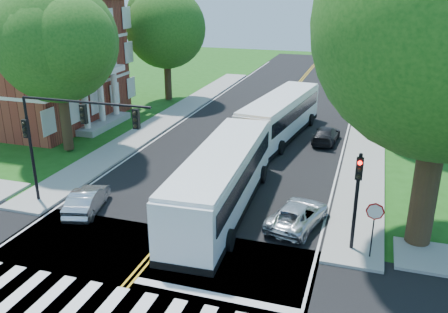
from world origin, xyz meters
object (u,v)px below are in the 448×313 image
at_px(signal_nw, 66,128).
at_px(dark_sedan, 326,135).
at_px(bus_follow, 280,116).
at_px(hatchback, 87,200).
at_px(suv, 298,214).
at_px(bus_lead, 222,179).
at_px(signal_ne, 357,190).

height_order(signal_nw, dark_sedan, signal_nw).
bearing_deg(dark_sedan, bus_follow, -0.51).
distance_m(bus_follow, hatchback, 16.91).
relative_size(signal_nw, suv, 1.66).
xyz_separation_m(bus_follow, suv, (3.64, -13.64, -1.06)).
relative_size(hatchback, suv, 0.88).
relative_size(signal_nw, hatchback, 1.89).
relative_size(bus_lead, hatchback, 3.34).
bearing_deg(dark_sedan, suv, 94.60).
distance_m(bus_follow, suv, 14.16).
xyz_separation_m(signal_ne, hatchback, (-13.19, -0.15, -2.33)).
xyz_separation_m(bus_lead, bus_follow, (0.39, 13.08, -0.04)).
distance_m(bus_follow, dark_sedan, 3.69).
relative_size(signal_ne, hatchback, 1.16).
relative_size(signal_nw, dark_sedan, 1.78).
bearing_deg(bus_follow, hatchback, 73.13).
bearing_deg(bus_follow, dark_sedan, -177.22).
height_order(signal_ne, dark_sedan, signal_ne).
xyz_separation_m(suv, dark_sedan, (-0.13, 13.36, -0.02)).
bearing_deg(signal_nw, hatchback, -9.48).
xyz_separation_m(signal_nw, hatchback, (0.86, -0.14, -3.74)).
height_order(bus_follow, dark_sedan, bus_follow).
bearing_deg(hatchback, bus_follow, -128.42).
relative_size(bus_follow, suv, 2.88).
height_order(hatchback, suv, hatchback).
bearing_deg(hatchback, suv, 175.20).
relative_size(bus_lead, suv, 2.93).
bearing_deg(signal_ne, suv, 148.81).
distance_m(signal_nw, signal_ne, 14.13).
xyz_separation_m(bus_lead, dark_sedan, (3.90, 12.80, -1.13)).
distance_m(suv, dark_sedan, 13.36).
bearing_deg(hatchback, bus_lead, -174.75).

